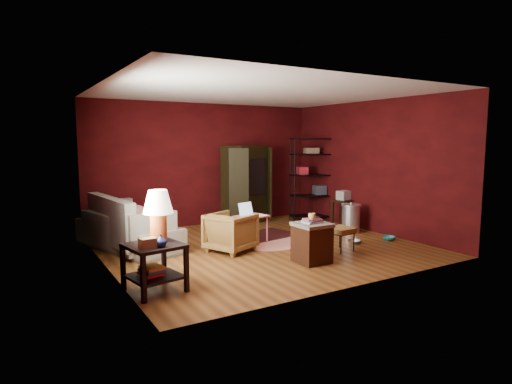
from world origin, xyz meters
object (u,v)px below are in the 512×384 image
(sofa, at_px, (128,224))
(tv_armoire, at_px, (246,183))
(laptop_desk, at_px, (250,218))
(wire_shelving, at_px, (312,176))
(side_table, at_px, (156,231))
(hamper, at_px, (312,242))
(armchair, at_px, (231,230))

(sofa, relative_size, tv_armoire, 1.26)
(tv_armoire, bearing_deg, sofa, 173.30)
(laptop_desk, relative_size, wire_shelving, 0.38)
(sofa, distance_m, side_table, 2.40)
(side_table, height_order, wire_shelving, wire_shelving)
(side_table, distance_m, tv_armoire, 4.64)
(hamper, xyz_separation_m, laptop_desk, (-0.19, 1.65, 0.14))
(tv_armoire, bearing_deg, wire_shelving, -40.88)
(armchair, xyz_separation_m, side_table, (-1.73, -1.23, 0.41))
(wire_shelving, bearing_deg, armchair, -132.30)
(sofa, distance_m, wire_shelving, 4.66)
(sofa, xyz_separation_m, laptop_desk, (2.13, -0.77, 0.02))
(side_table, bearing_deg, armchair, 35.39)
(hamper, bearing_deg, side_table, 178.78)
(sofa, bearing_deg, armchair, -144.03)
(side_table, bearing_deg, laptop_desk, 34.35)
(tv_armoire, bearing_deg, side_table, -158.45)
(sofa, bearing_deg, laptop_desk, -126.92)
(sofa, xyz_separation_m, hamper, (2.32, -2.42, -0.12))
(armchair, distance_m, wire_shelving, 3.55)
(armchair, height_order, side_table, side_table)
(sofa, distance_m, tv_armoire, 3.19)
(armchair, xyz_separation_m, laptop_desk, (0.61, 0.37, 0.10))
(side_table, height_order, hamper, side_table)
(side_table, xyz_separation_m, hamper, (2.53, -0.05, -0.45))
(tv_armoire, distance_m, wire_shelving, 1.65)
(armchair, relative_size, side_table, 0.58)
(tv_armoire, height_order, wire_shelving, wire_shelving)
(side_table, distance_m, hamper, 2.57)
(sofa, xyz_separation_m, side_table, (-0.21, -2.37, 0.34))
(laptop_desk, relative_size, tv_armoire, 0.42)
(hamper, bearing_deg, wire_shelving, 52.32)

